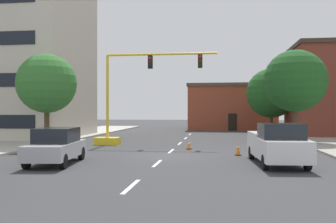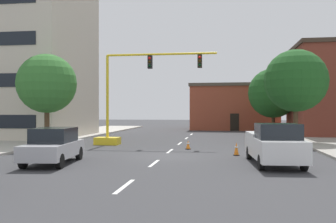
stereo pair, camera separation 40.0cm
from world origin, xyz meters
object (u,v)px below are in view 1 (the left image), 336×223
object	(u,v)px
tree_left_near	(47,84)
traffic_cone_roadside_a	(238,149)
traffic_signal_gantry	(123,115)
pickup_truck_white	(277,144)
sedan_silver_mid_left	(56,146)
traffic_cone_roadside_b	(189,145)
tree_right_far	(271,93)
tree_right_mid	(295,81)

from	to	relation	value
tree_left_near	traffic_cone_roadside_a	distance (m)	14.43
traffic_signal_gantry	tree_left_near	size ratio (longest dim) A/B	1.36
pickup_truck_white	sedan_silver_mid_left	distance (m)	10.62
pickup_truck_white	sedan_silver_mid_left	bearing A→B (deg)	-173.16
tree_left_near	traffic_cone_roadside_b	xyz separation A→B (m)	(10.31, -0.62, -4.22)
traffic_signal_gantry	traffic_cone_roadside_b	distance (m)	6.04
tree_left_near	traffic_cone_roadside_b	distance (m)	11.15
tree_left_near	traffic_cone_roadside_a	bearing A→B (deg)	-14.80
traffic_cone_roadside_a	traffic_cone_roadside_b	world-z (taller)	traffic_cone_roadside_a
traffic_signal_gantry	tree_right_far	distance (m)	20.16
tree_right_far	sedan_silver_mid_left	size ratio (longest dim) A/B	1.55
tree_right_mid	pickup_truck_white	distance (m)	12.91
traffic_signal_gantry	traffic_cone_roadside_b	size ratio (longest dim) A/B	14.89
tree_left_near	traffic_cone_roadside_b	bearing A→B (deg)	-3.46
traffic_signal_gantry	tree_right_mid	xyz separation A→B (m)	(13.13, 3.12, 2.66)
pickup_truck_white	tree_right_mid	bearing A→B (deg)	74.67
traffic_signal_gantry	tree_left_near	world-z (taller)	traffic_signal_gantry
tree_left_near	tree_right_far	world-z (taller)	tree_right_far
sedan_silver_mid_left	traffic_cone_roadside_a	world-z (taller)	sedan_silver_mid_left
pickup_truck_white	tree_left_near	bearing A→B (deg)	155.22
tree_left_near	traffic_cone_roadside_b	size ratio (longest dim) A/B	10.91
traffic_cone_roadside_a	traffic_cone_roadside_b	bearing A→B (deg)	136.41
tree_right_mid	traffic_signal_gantry	bearing A→B (deg)	-166.61
pickup_truck_white	traffic_cone_roadside_b	distance (m)	7.89
sedan_silver_mid_left	traffic_cone_roadside_a	bearing A→B (deg)	27.62
traffic_signal_gantry	traffic_cone_roadside_a	distance (m)	9.99
pickup_truck_white	traffic_cone_roadside_b	world-z (taller)	pickup_truck_white
tree_right_far	tree_right_mid	bearing A→B (deg)	-89.56
tree_left_near	traffic_cone_roadside_a	world-z (taller)	tree_left_near
tree_right_far	sedan_silver_mid_left	distance (m)	28.92
traffic_cone_roadside_b	tree_left_near	bearing A→B (deg)	176.54
tree_left_near	traffic_cone_roadside_b	world-z (taller)	tree_left_near
sedan_silver_mid_left	traffic_cone_roadside_b	world-z (taller)	sedan_silver_mid_left
traffic_signal_gantry	pickup_truck_white	xyz separation A→B (m)	(9.87, -8.73, -1.27)
tree_right_mid	pickup_truck_white	bearing A→B (deg)	-105.33
tree_left_near	tree_right_mid	bearing A→B (deg)	15.13
tree_right_far	pickup_truck_white	size ratio (longest dim) A/B	1.32
tree_right_far	traffic_cone_roadside_a	world-z (taller)	tree_right_far
tree_right_mid	traffic_cone_roadside_b	size ratio (longest dim) A/B	12.04
traffic_signal_gantry	tree_right_far	world-z (taller)	tree_right_far
tree_left_near	pickup_truck_white	world-z (taller)	tree_left_near
sedan_silver_mid_left	traffic_cone_roadside_a	distance (m)	10.06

